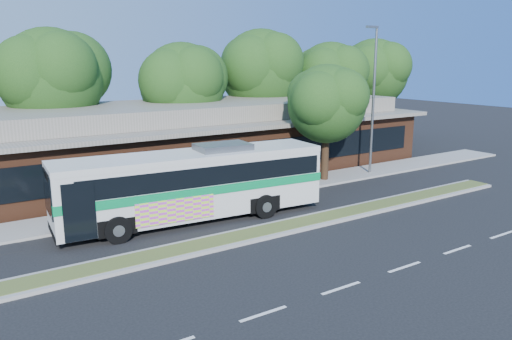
# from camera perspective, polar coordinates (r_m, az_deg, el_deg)

# --- Properties ---
(ground) EXTENTS (120.00, 120.00, 0.00)m
(ground) POSITION_cam_1_polar(r_m,az_deg,el_deg) (21.89, 6.56, -6.58)
(ground) COLOR black
(ground) RESTS_ON ground
(median_strip) EXTENTS (26.00, 1.10, 0.15)m
(median_strip) POSITION_cam_1_polar(r_m,az_deg,el_deg) (22.30, 5.57, -5.98)
(median_strip) COLOR #474C20
(median_strip) RESTS_ON ground
(sidewalk) EXTENTS (44.00, 2.60, 0.12)m
(sidewalk) POSITION_cam_1_polar(r_m,az_deg,el_deg) (26.86, -2.20, -2.73)
(sidewalk) COLOR gray
(sidewalk) RESTS_ON ground
(plaza_building) EXTENTS (33.20, 11.20, 4.45)m
(plaza_building) POSITION_cam_1_polar(r_m,az_deg,el_deg) (32.13, -8.33, 3.46)
(plaza_building) COLOR #542C1A
(plaza_building) RESTS_ON ground
(lamp_post) EXTENTS (0.93, 0.18, 9.07)m
(lamp_post) POSITION_cam_1_polar(r_m,az_deg,el_deg) (31.71, 13.23, 8.19)
(lamp_post) COLOR slate
(lamp_post) RESTS_ON ground
(tree_bg_b) EXTENTS (6.69, 6.00, 9.00)m
(tree_bg_b) POSITION_cam_1_polar(r_m,az_deg,el_deg) (32.67, -21.64, 9.95)
(tree_bg_b) COLOR black
(tree_bg_b) RESTS_ON ground
(tree_bg_c) EXTENTS (6.24, 5.60, 8.26)m
(tree_bg_c) POSITION_cam_1_polar(r_m,az_deg,el_deg) (34.31, -7.91, 9.87)
(tree_bg_c) COLOR black
(tree_bg_c) RESTS_ON ground
(tree_bg_d) EXTENTS (6.91, 6.20, 9.37)m
(tree_bg_d) POSITION_cam_1_polar(r_m,az_deg,el_deg) (38.68, 1.02, 11.51)
(tree_bg_d) COLOR black
(tree_bg_d) RESTS_ON ground
(tree_bg_e) EXTENTS (6.47, 5.80, 8.50)m
(tree_bg_e) POSITION_cam_1_polar(r_m,az_deg,el_deg) (41.60, 8.75, 10.51)
(tree_bg_e) COLOR black
(tree_bg_e) RESTS_ON ground
(tree_bg_f) EXTENTS (6.69, 6.00, 8.92)m
(tree_bg_f) POSITION_cam_1_polar(r_m,az_deg,el_deg) (46.51, 13.55, 10.91)
(tree_bg_f) COLOR black
(tree_bg_f) RESTS_ON ground
(transit_bus) EXTENTS (12.25, 3.58, 3.39)m
(transit_bus) POSITION_cam_1_polar(r_m,az_deg,el_deg) (22.43, -7.10, -1.09)
(transit_bus) COLOR silver
(transit_bus) RESTS_ON ground
(sedan) EXTENTS (5.35, 3.39, 1.45)m
(sedan) POSITION_cam_1_polar(r_m,az_deg,el_deg) (26.65, -24.23, -2.51)
(sedan) COLOR silver
(sedan) RESTS_ON ground
(sidewalk_tree) EXTENTS (5.08, 4.56, 6.88)m
(sidewalk_tree) POSITION_cam_1_polar(r_m,az_deg,el_deg) (29.70, 8.42, 7.73)
(sidewalk_tree) COLOR black
(sidewalk_tree) RESTS_ON ground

